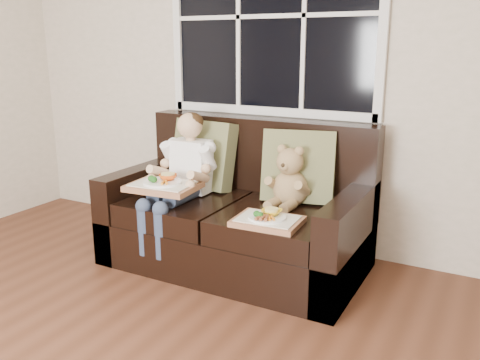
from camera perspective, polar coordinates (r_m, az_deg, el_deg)
The scene contains 8 objects.
window_back at distance 3.70m, azimuth 3.51°, elevation 17.89°, with size 1.62×0.04×1.37m.
loveseat at distance 3.47m, azimuth -0.06°, elevation -4.38°, with size 1.70×0.92×0.96m.
pillow_left at distance 3.68m, azimuth -4.11°, elevation 2.88°, with size 0.51×0.28×0.50m.
pillow_right at distance 3.36m, azimuth 6.60°, elevation 1.52°, with size 0.51×0.32×0.49m.
child at distance 3.47m, azimuth -6.39°, elevation 1.27°, with size 0.38×0.60×0.87m.
teddy_bear at distance 3.28m, azimuth 5.59°, elevation -0.09°, with size 0.25×0.31×0.41m.
tray_left at distance 3.35m, azimuth -8.57°, elevation -0.53°, with size 0.46×0.37×0.10m.
tray_right at distance 2.96m, azimuth 3.14°, elevation -4.46°, with size 0.40×0.31×0.09m.
Camera 1 is at (1.56, -0.87, 1.46)m, focal length 38.00 mm.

